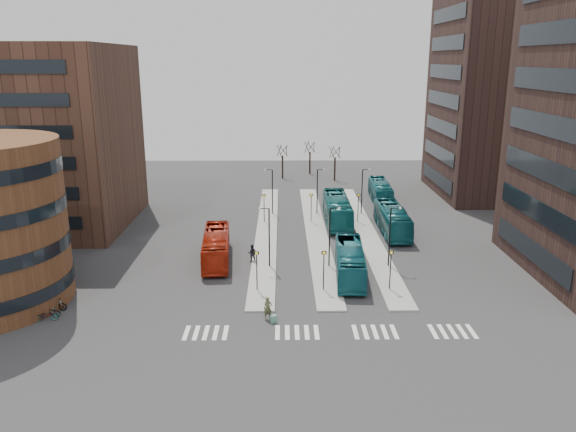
{
  "coord_description": "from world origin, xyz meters",
  "views": [
    {
      "loc": [
        -2.13,
        -35.08,
        20.24
      ],
      "look_at": [
        -1.52,
        19.35,
        5.0
      ],
      "focal_mm": 35.0,
      "sensor_mm": 36.0,
      "label": 1
    }
  ],
  "objects_px": {
    "teal_bus_b": "(337,209)",
    "bicycle_mid": "(56,305)",
    "teal_bus_a": "(350,262)",
    "commuter_a": "(252,253)",
    "commuter_b": "(345,273)",
    "teal_bus_c": "(392,220)",
    "bicycle_near": "(47,316)",
    "suitcase": "(273,319)",
    "traveller": "(268,308)",
    "bicycle_far": "(51,311)",
    "commuter_c": "(344,268)",
    "teal_bus_d": "(380,191)",
    "red_bus": "(216,247)"
  },
  "relations": [
    {
      "from": "suitcase",
      "to": "commuter_a",
      "type": "relative_size",
      "value": 0.33
    },
    {
      "from": "teal_bus_a",
      "to": "bicycle_mid",
      "type": "height_order",
      "value": "teal_bus_a"
    },
    {
      "from": "teal_bus_b",
      "to": "bicycle_mid",
      "type": "xyz_separation_m",
      "value": [
        -25.92,
        -25.93,
        -1.19
      ]
    },
    {
      "from": "commuter_b",
      "to": "bicycle_near",
      "type": "distance_m",
      "value": 26.12
    },
    {
      "from": "teal_bus_a",
      "to": "traveller",
      "type": "relative_size",
      "value": 5.79
    },
    {
      "from": "bicycle_mid",
      "to": "commuter_b",
      "type": "bearing_deg",
      "value": -72.51
    },
    {
      "from": "teal_bus_a",
      "to": "teal_bus_c",
      "type": "distance_m",
      "value": 15.73
    },
    {
      "from": "suitcase",
      "to": "traveller",
      "type": "distance_m",
      "value": 1.0
    },
    {
      "from": "teal_bus_c",
      "to": "traveller",
      "type": "relative_size",
      "value": 6.22
    },
    {
      "from": "teal_bus_c",
      "to": "teal_bus_d",
      "type": "xyz_separation_m",
      "value": [
        1.27,
        15.83,
        -0.15
      ]
    },
    {
      "from": "teal_bus_d",
      "to": "commuter_c",
      "type": "bearing_deg",
      "value": -103.63
    },
    {
      "from": "traveller",
      "to": "bicycle_far",
      "type": "height_order",
      "value": "traveller"
    },
    {
      "from": "traveller",
      "to": "bicycle_mid",
      "type": "distance_m",
      "value": 17.8
    },
    {
      "from": "suitcase",
      "to": "teal_bus_d",
      "type": "relative_size",
      "value": 0.06
    },
    {
      "from": "red_bus",
      "to": "bicycle_far",
      "type": "bearing_deg",
      "value": -137.27
    },
    {
      "from": "suitcase",
      "to": "commuter_c",
      "type": "distance_m",
      "value": 12.0
    },
    {
      "from": "teal_bus_d",
      "to": "bicycle_mid",
      "type": "relative_size",
      "value": 5.84
    },
    {
      "from": "teal_bus_b",
      "to": "teal_bus_d",
      "type": "height_order",
      "value": "teal_bus_b"
    },
    {
      "from": "commuter_c",
      "to": "red_bus",
      "type": "bearing_deg",
      "value": -85.84
    },
    {
      "from": "teal_bus_b",
      "to": "commuter_c",
      "type": "height_order",
      "value": "teal_bus_b"
    },
    {
      "from": "bicycle_far",
      "to": "teal_bus_a",
      "type": "bearing_deg",
      "value": -60.36
    },
    {
      "from": "teal_bus_c",
      "to": "commuter_c",
      "type": "bearing_deg",
      "value": -117.03
    },
    {
      "from": "red_bus",
      "to": "teal_bus_c",
      "type": "relative_size",
      "value": 0.94
    },
    {
      "from": "suitcase",
      "to": "red_bus",
      "type": "relative_size",
      "value": 0.06
    },
    {
      "from": "bicycle_near",
      "to": "commuter_b",
      "type": "bearing_deg",
      "value": -83.2
    },
    {
      "from": "suitcase",
      "to": "bicycle_mid",
      "type": "bearing_deg",
      "value": 150.33
    },
    {
      "from": "teal_bus_c",
      "to": "teal_bus_d",
      "type": "bearing_deg",
      "value": 85.89
    },
    {
      "from": "red_bus",
      "to": "traveller",
      "type": "relative_size",
      "value": 5.83
    },
    {
      "from": "teal_bus_a",
      "to": "traveller",
      "type": "distance_m",
      "value": 11.94
    },
    {
      "from": "commuter_a",
      "to": "commuter_c",
      "type": "bearing_deg",
      "value": 151.81
    },
    {
      "from": "traveller",
      "to": "commuter_a",
      "type": "height_order",
      "value": "traveller"
    },
    {
      "from": "traveller",
      "to": "commuter_c",
      "type": "relative_size",
      "value": 1.22
    },
    {
      "from": "teal_bus_a",
      "to": "teal_bus_c",
      "type": "xyz_separation_m",
      "value": [
        6.79,
        14.19,
        0.11
      ]
    },
    {
      "from": "commuter_a",
      "to": "commuter_b",
      "type": "distance_m",
      "value": 10.49
    },
    {
      "from": "teal_bus_b",
      "to": "bicycle_mid",
      "type": "distance_m",
      "value": 36.69
    },
    {
      "from": "teal_bus_c",
      "to": "suitcase",
      "type": "bearing_deg",
      "value": -119.85
    },
    {
      "from": "commuter_c",
      "to": "traveller",
      "type": "bearing_deg",
      "value": -14.31
    },
    {
      "from": "suitcase",
      "to": "bicycle_far",
      "type": "relative_size",
      "value": 0.37
    },
    {
      "from": "suitcase",
      "to": "commuter_c",
      "type": "height_order",
      "value": "commuter_c"
    },
    {
      "from": "commuter_b",
      "to": "teal_bus_d",
      "type": "bearing_deg",
      "value": -20.74
    },
    {
      "from": "bicycle_mid",
      "to": "commuter_a",
      "type": "bearing_deg",
      "value": -50.31
    },
    {
      "from": "red_bus",
      "to": "bicycle_mid",
      "type": "height_order",
      "value": "red_bus"
    },
    {
      "from": "teal_bus_a",
      "to": "teal_bus_c",
      "type": "height_order",
      "value": "teal_bus_c"
    },
    {
      "from": "commuter_c",
      "to": "bicycle_mid",
      "type": "distance_m",
      "value": 25.99
    },
    {
      "from": "bicycle_near",
      "to": "commuter_a",
      "type": "bearing_deg",
      "value": -60.83
    },
    {
      "from": "teal_bus_b",
      "to": "suitcase",
      "type": "bearing_deg",
      "value": -104.92
    },
    {
      "from": "teal_bus_b",
      "to": "teal_bus_a",
      "type": "bearing_deg",
      "value": -91.29
    },
    {
      "from": "commuter_a",
      "to": "commuter_c",
      "type": "distance_m",
      "value": 9.99
    },
    {
      "from": "teal_bus_a",
      "to": "bicycle_far",
      "type": "bearing_deg",
      "value": -157.48
    },
    {
      "from": "teal_bus_d",
      "to": "teal_bus_b",
      "type": "bearing_deg",
      "value": -120.84
    }
  ]
}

